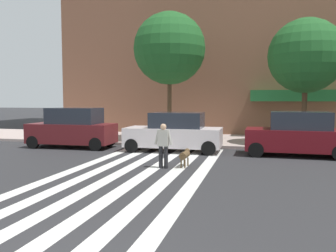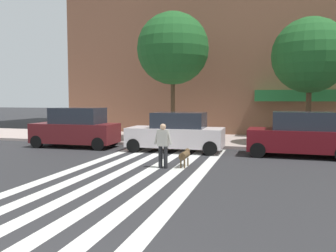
{
  "view_description": "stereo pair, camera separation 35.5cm",
  "coord_description": "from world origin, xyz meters",
  "px_view_note": "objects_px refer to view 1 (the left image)",
  "views": [
    {
      "loc": [
        3.1,
        -3.67,
        2.53
      ],
      "look_at": [
        -0.16,
        9.07,
        1.52
      ],
      "focal_mm": 37.31,
      "sensor_mm": 36.0,
      "label": 1
    },
    {
      "loc": [
        3.44,
        -3.57,
        2.53
      ],
      "look_at": [
        -0.16,
        9.07,
        1.52
      ],
      "focal_mm": 37.31,
      "sensor_mm": 36.0,
      "label": 2
    }
  ],
  "objects_px": {
    "parked_car_behind_first": "(174,133)",
    "street_tree_middle": "(306,56)",
    "street_tree_nearest": "(169,49)",
    "dog_on_leash": "(185,155)",
    "pedestrian_dog_walker": "(163,143)",
    "parked_car_third_in_line": "(297,135)",
    "parked_car_near_curb": "(73,128)"
  },
  "relations": [
    {
      "from": "parked_car_behind_first",
      "to": "street_tree_middle",
      "type": "bearing_deg",
      "value": 27.1
    },
    {
      "from": "street_tree_nearest",
      "to": "dog_on_leash",
      "type": "height_order",
      "value": "street_tree_nearest"
    },
    {
      "from": "dog_on_leash",
      "to": "street_tree_middle",
      "type": "bearing_deg",
      "value": 54.1
    },
    {
      "from": "street_tree_nearest",
      "to": "pedestrian_dog_walker",
      "type": "bearing_deg",
      "value": -77.51
    },
    {
      "from": "parked_car_behind_first",
      "to": "parked_car_third_in_line",
      "type": "xyz_separation_m",
      "value": [
        5.6,
        -0.0,
        0.05
      ]
    },
    {
      "from": "street_tree_middle",
      "to": "dog_on_leash",
      "type": "distance_m",
      "value": 9.55
    },
    {
      "from": "parked_car_behind_first",
      "to": "parked_car_third_in_line",
      "type": "height_order",
      "value": "parked_car_third_in_line"
    },
    {
      "from": "street_tree_middle",
      "to": "pedestrian_dog_walker",
      "type": "relative_size",
      "value": 4.01
    },
    {
      "from": "parked_car_third_in_line",
      "to": "street_tree_nearest",
      "type": "distance_m",
      "value": 8.8
    },
    {
      "from": "parked_car_behind_first",
      "to": "street_tree_nearest",
      "type": "height_order",
      "value": "street_tree_nearest"
    },
    {
      "from": "street_tree_nearest",
      "to": "pedestrian_dog_walker",
      "type": "xyz_separation_m",
      "value": [
        1.69,
        -7.62,
        -4.52
      ]
    },
    {
      "from": "parked_car_third_in_line",
      "to": "dog_on_leash",
      "type": "distance_m",
      "value": 5.7
    },
    {
      "from": "parked_car_near_curb",
      "to": "parked_car_third_in_line",
      "type": "distance_m",
      "value": 11.07
    },
    {
      "from": "parked_car_behind_first",
      "to": "parked_car_near_curb",
      "type": "bearing_deg",
      "value": 180.0
    },
    {
      "from": "parked_car_third_in_line",
      "to": "dog_on_leash",
      "type": "bearing_deg",
      "value": -139.52
    },
    {
      "from": "street_tree_middle",
      "to": "dog_on_leash",
      "type": "height_order",
      "value": "street_tree_middle"
    },
    {
      "from": "parked_car_third_in_line",
      "to": "street_tree_nearest",
      "type": "bearing_deg",
      "value": 152.62
    },
    {
      "from": "parked_car_near_curb",
      "to": "dog_on_leash",
      "type": "relative_size",
      "value": 4.13
    },
    {
      "from": "dog_on_leash",
      "to": "pedestrian_dog_walker",
      "type": "bearing_deg",
      "value": -147.35
    },
    {
      "from": "street_tree_nearest",
      "to": "pedestrian_dog_walker",
      "type": "distance_m",
      "value": 9.02
    },
    {
      "from": "street_tree_nearest",
      "to": "pedestrian_dog_walker",
      "type": "height_order",
      "value": "street_tree_nearest"
    },
    {
      "from": "parked_car_near_curb",
      "to": "street_tree_nearest",
      "type": "relative_size",
      "value": 0.61
    },
    {
      "from": "street_tree_middle",
      "to": "pedestrian_dog_walker",
      "type": "bearing_deg",
      "value": -127.81
    },
    {
      "from": "parked_car_near_curb",
      "to": "dog_on_leash",
      "type": "height_order",
      "value": "parked_car_near_curb"
    },
    {
      "from": "pedestrian_dog_walker",
      "to": "dog_on_leash",
      "type": "height_order",
      "value": "pedestrian_dog_walker"
    },
    {
      "from": "parked_car_third_in_line",
      "to": "street_tree_middle",
      "type": "xyz_separation_m",
      "value": [
        0.68,
        3.21,
        3.82
      ]
    },
    {
      "from": "parked_car_near_curb",
      "to": "parked_car_third_in_line",
      "type": "bearing_deg",
      "value": -0.01
    },
    {
      "from": "street_tree_nearest",
      "to": "parked_car_third_in_line",
      "type": "bearing_deg",
      "value": -27.38
    },
    {
      "from": "parked_car_near_curb",
      "to": "pedestrian_dog_walker",
      "type": "relative_size",
      "value": 2.73
    },
    {
      "from": "dog_on_leash",
      "to": "parked_car_third_in_line",
      "type": "bearing_deg",
      "value": 40.48
    },
    {
      "from": "parked_car_behind_first",
      "to": "street_tree_middle",
      "type": "distance_m",
      "value": 8.04
    },
    {
      "from": "street_tree_middle",
      "to": "dog_on_leash",
      "type": "relative_size",
      "value": 6.08
    }
  ]
}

